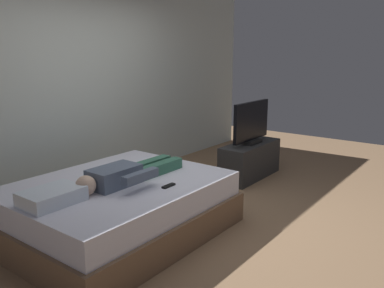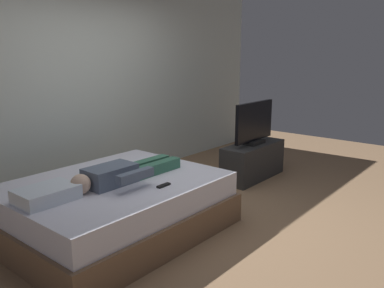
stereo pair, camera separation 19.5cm
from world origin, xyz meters
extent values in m
plane|color=#8C6B4C|center=(0.00, 0.00, 0.00)|extent=(10.00, 10.00, 0.00)
cube|color=silver|center=(0.40, 1.88, 1.40)|extent=(6.40, 0.10, 2.80)
cube|color=brown|center=(-0.71, 0.46, 0.15)|extent=(2.07, 1.62, 0.30)
cube|color=white|center=(-0.71, 0.46, 0.42)|extent=(1.99, 1.54, 0.24)
cube|color=white|center=(-1.42, 0.46, 0.60)|extent=(0.48, 0.34, 0.12)
cube|color=slate|center=(-0.81, 0.39, 0.63)|extent=(0.48, 0.28, 0.18)
sphere|color=beige|center=(-1.14, 0.39, 0.63)|extent=(0.18, 0.18, 0.18)
cube|color=#387056|center=(-0.27, 0.31, 0.60)|extent=(0.60, 0.11, 0.11)
cube|color=#387056|center=(-0.27, 0.47, 0.60)|extent=(0.60, 0.11, 0.11)
cube|color=slate|center=(-0.75, 0.11, 0.67)|extent=(0.40, 0.08, 0.08)
cube|color=black|center=(-0.53, -0.03, 0.55)|extent=(0.15, 0.04, 0.02)
cube|color=#2D2D2D|center=(1.67, 0.33, 0.25)|extent=(1.10, 0.40, 0.50)
cube|color=black|center=(1.67, 0.33, 0.53)|extent=(0.32, 0.20, 0.05)
cube|color=black|center=(1.67, 0.33, 0.82)|extent=(0.88, 0.05, 0.54)
camera|label=1|loc=(-3.17, -2.32, 1.76)|focal=37.02mm
camera|label=2|loc=(-3.05, -2.47, 1.76)|focal=37.02mm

